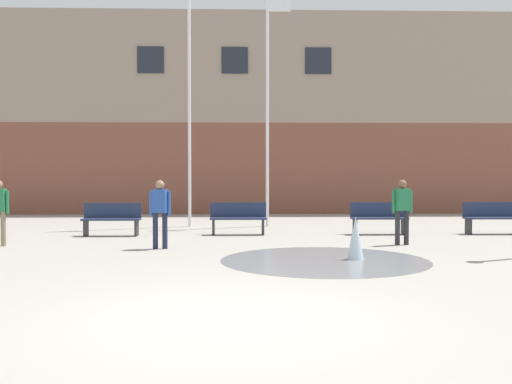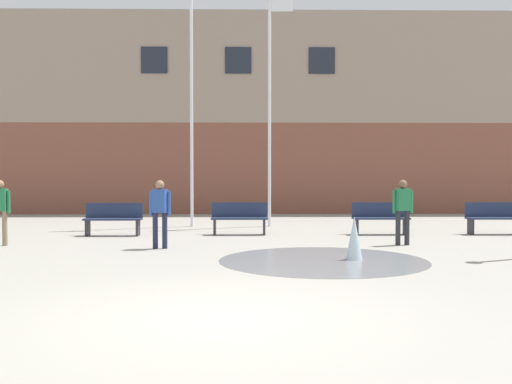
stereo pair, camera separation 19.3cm
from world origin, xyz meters
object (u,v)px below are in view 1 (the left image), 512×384
object	(u,v)px
park_bench_near_trashcan	(379,218)
adult_in_red	(402,207)
park_bench_center	(238,218)
adult_near_bench	(160,209)
park_bench_left_of_flagpoles	(112,219)
flagpole_right	(268,99)
park_bench_far_right	(492,217)
flagpole_left	(190,85)

from	to	relation	value
park_bench_near_trashcan	adult_in_red	world-z (taller)	adult_in_red
park_bench_center	adult_near_bench	xyz separation A→B (m)	(-1.81, -3.07, 0.45)
park_bench_near_trashcan	adult_in_red	distance (m)	2.52
park_bench_left_of_flagpoles	park_bench_near_trashcan	size ratio (longest dim) A/B	1.00
park_bench_near_trashcan	flagpole_right	distance (m)	5.43
park_bench_center	park_bench_far_right	bearing A→B (deg)	-0.34
flagpole_left	park_bench_far_right	bearing A→B (deg)	-16.50
adult_in_red	flagpole_right	bearing A→B (deg)	99.96
park_bench_center	park_bench_far_right	distance (m)	7.28
adult_in_red	flagpole_left	distance (m)	8.37
flagpole_right	park_bench_far_right	bearing A→B (deg)	-22.57
park_bench_center	flagpole_right	distance (m)	4.60
park_bench_far_right	flagpole_right	distance (m)	7.75
park_bench_left_of_flagpoles	flagpole_left	distance (m)	5.34
park_bench_far_right	adult_in_red	distance (m)	4.12
adult_in_red	park_bench_center	bearing A→B (deg)	127.22
park_bench_far_right	flagpole_right	bearing A→B (deg)	157.43
park_bench_center	park_bench_left_of_flagpoles	bearing A→B (deg)	-176.72
adult_in_red	flagpole_left	xyz separation A→B (m)	(-5.55, 5.07, 3.66)
park_bench_far_right	adult_near_bench	xyz separation A→B (m)	(-9.09, -3.03, 0.45)
park_bench_far_right	adult_in_red	xyz separation A→B (m)	(-3.28, -2.46, 0.45)
adult_near_bench	flagpole_left	xyz separation A→B (m)	(0.26, 5.64, 3.66)
park_bench_near_trashcan	park_bench_center	bearing A→B (deg)	179.67
park_bench_left_of_flagpoles	adult_near_bench	xyz separation A→B (m)	(1.72, -2.87, 0.45)
park_bench_left_of_flagpoles	flagpole_right	xyz separation A→B (m)	(4.51, 2.78, 3.68)
flagpole_left	park_bench_near_trashcan	bearing A→B (deg)	-24.97
adult_in_red	adult_near_bench	distance (m)	5.84
adult_in_red	park_bench_far_right	bearing A→B (deg)	16.09
park_bench_left_of_flagpoles	park_bench_center	xyz separation A→B (m)	(3.53, 0.20, 0.00)
park_bench_center	adult_in_red	distance (m)	4.74
park_bench_center	flagpole_right	size ratio (longest dim) A/B	0.20
flagpole_right	adult_in_red	bearing A→B (deg)	-59.28
park_bench_center	flagpole_right	xyz separation A→B (m)	(0.98, 2.57, 3.68)
park_bench_center	adult_near_bench	distance (m)	3.60
park_bench_left_of_flagpoles	park_bench_center	size ratio (longest dim) A/B	1.00
park_bench_far_right	adult_near_bench	distance (m)	9.60
park_bench_near_trashcan	flagpole_left	world-z (taller)	flagpole_left
park_bench_far_right	adult_near_bench	world-z (taller)	adult_near_bench
park_bench_far_right	flagpole_left	bearing A→B (deg)	163.50
park_bench_center	adult_near_bench	world-z (taller)	adult_near_bench
park_bench_left_of_flagpoles	park_bench_near_trashcan	xyz separation A→B (m)	(7.55, 0.18, 0.00)
park_bench_left_of_flagpoles	flagpole_left	size ratio (longest dim) A/B	0.18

